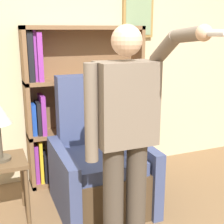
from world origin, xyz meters
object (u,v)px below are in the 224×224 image
object	(u,v)px
side_table	(2,171)
bookcase	(76,105)
person_standing	(126,133)
armchair	(99,167)

from	to	relation	value
side_table	bookcase	bearing A→B (deg)	35.04
bookcase	side_table	bearing A→B (deg)	-144.96
person_standing	side_table	bearing A→B (deg)	135.07
armchair	person_standing	distance (m)	0.96
armchair	person_standing	size ratio (longest dim) A/B	0.73
bookcase	person_standing	xyz separation A→B (m)	(-0.03, -1.39, 0.11)
bookcase	armchair	bearing A→B (deg)	-86.26
bookcase	person_standing	bearing A→B (deg)	-91.13
armchair	side_table	world-z (taller)	armchair
armchair	side_table	xyz separation A→B (m)	(-0.88, 0.06, 0.09)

